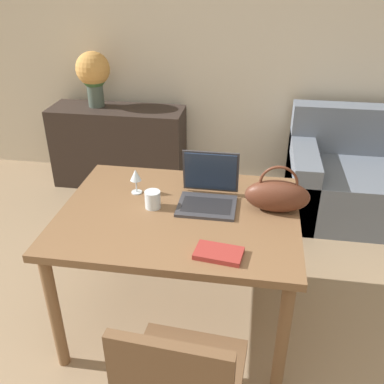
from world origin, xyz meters
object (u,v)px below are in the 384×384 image
(handbag, at_px, (277,195))
(flower_vase, at_px, (93,73))
(laptop, at_px, (209,190))
(couch, at_px, (377,182))
(wine_glass, at_px, (136,176))
(drinking_glass, at_px, (153,199))

(handbag, relative_size, flower_vase, 0.69)
(laptop, bearing_deg, couch, 47.01)
(couch, relative_size, wine_glass, 9.92)
(couch, bearing_deg, handbag, -122.66)
(couch, bearing_deg, drinking_glass, -136.52)
(wine_glass, distance_m, handbag, 0.76)
(handbag, xyz_separation_m, flower_vase, (-1.55, 1.59, 0.18))
(couch, bearing_deg, flower_vase, 174.60)
(laptop, relative_size, drinking_glass, 3.26)
(wine_glass, height_order, flower_vase, flower_vase)
(laptop, xyz_separation_m, wine_glass, (-0.40, 0.03, 0.03))
(laptop, distance_m, drinking_glass, 0.30)
(drinking_glass, distance_m, handbag, 0.64)
(laptop, bearing_deg, handbag, -6.96)
(couch, xyz_separation_m, laptop, (-1.23, -1.32, 0.53))
(flower_vase, bearing_deg, drinking_glass, -61.07)
(couch, distance_m, flower_vase, 2.54)
(laptop, distance_m, handbag, 0.36)
(couch, height_order, laptop, laptop)
(laptop, height_order, drinking_glass, laptop)
(drinking_glass, relative_size, flower_vase, 0.20)
(couch, distance_m, handbag, 1.71)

